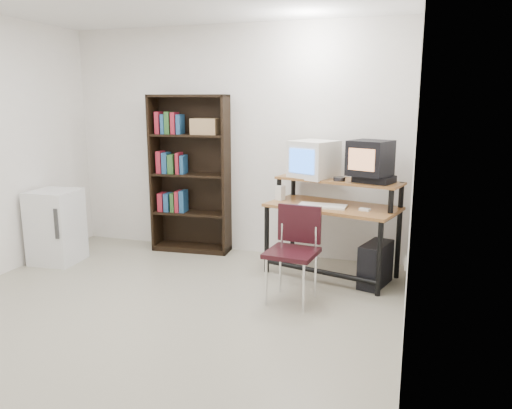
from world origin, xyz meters
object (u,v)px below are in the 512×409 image
(crt_monitor, at_px, (314,159))
(mini_fridge, at_px, (56,226))
(computer_desk, at_px, (333,209))
(crt_tv, at_px, (370,158))
(school_chair, at_px, (295,243))
(bookshelf, at_px, (191,172))
(pc_tower, at_px, (376,264))

(crt_monitor, bearing_deg, mini_fridge, -140.46)
(computer_desk, relative_size, crt_tv, 3.02)
(crt_tv, xyz_separation_m, school_chair, (-0.56, -0.76, -0.70))
(school_chair, distance_m, bookshelf, 1.94)
(crt_tv, relative_size, bookshelf, 0.25)
(school_chair, bearing_deg, pc_tower, 46.75)
(school_chair, bearing_deg, computer_desk, 79.99)
(mini_fridge, bearing_deg, crt_tv, 5.12)
(pc_tower, relative_size, bookshelf, 0.25)
(bookshelf, bearing_deg, crt_monitor, -11.09)
(bookshelf, bearing_deg, computer_desk, -16.16)
(computer_desk, height_order, crt_tv, crt_tv)
(crt_tv, relative_size, school_chair, 0.55)
(crt_tv, distance_m, bookshelf, 2.13)
(pc_tower, height_order, school_chair, school_chair)
(crt_tv, height_order, pc_tower, crt_tv)
(computer_desk, bearing_deg, crt_monitor, 157.89)
(crt_monitor, bearing_deg, bookshelf, -161.84)
(crt_monitor, height_order, bookshelf, bookshelf)
(pc_tower, xyz_separation_m, mini_fridge, (-3.43, -0.33, 0.19))
(pc_tower, distance_m, mini_fridge, 3.45)
(mini_fridge, bearing_deg, school_chair, -8.77)
(computer_desk, relative_size, school_chair, 1.66)
(crt_monitor, bearing_deg, crt_tv, 7.76)
(crt_monitor, distance_m, bookshelf, 1.52)
(school_chair, bearing_deg, crt_monitor, 98.00)
(crt_monitor, height_order, school_chair, crt_monitor)
(school_chair, relative_size, mini_fridge, 1.05)
(school_chair, relative_size, bookshelf, 0.46)
(computer_desk, relative_size, crt_monitor, 2.58)
(pc_tower, xyz_separation_m, school_chair, (-0.67, -0.58, 0.31))
(crt_tv, xyz_separation_m, bookshelf, (-2.08, 0.37, -0.28))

